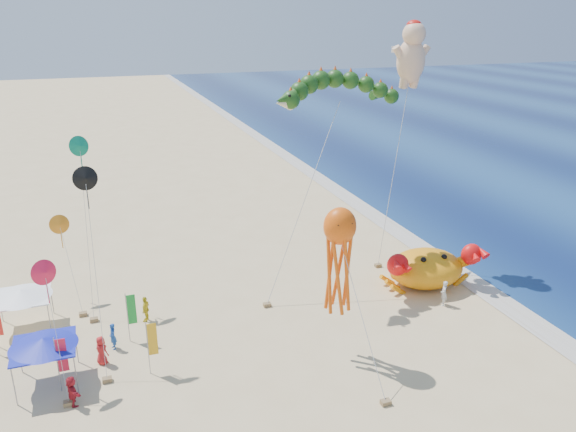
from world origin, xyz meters
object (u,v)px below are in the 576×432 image
(dragon_kite, at_px, (338,94))
(octopus_kite, at_px, (339,252))
(crab_inflatable, at_px, (427,267))
(cherub_kite, at_px, (412,53))
(canopy_white, at_px, (21,294))
(canopy_blue, at_px, (43,343))

(dragon_kite, distance_m, octopus_kite, 12.99)
(crab_inflatable, bearing_deg, dragon_kite, 141.15)
(crab_inflatable, height_order, cherub_kite, cherub_kite)
(octopus_kite, height_order, canopy_white, octopus_kite)
(cherub_kite, bearing_deg, octopus_kite, -133.04)
(cherub_kite, relative_size, canopy_white, 5.04)
(crab_inflatable, relative_size, canopy_blue, 2.14)
(dragon_kite, height_order, canopy_blue, dragon_kite)
(canopy_white, bearing_deg, octopus_kite, -27.33)
(dragon_kite, height_order, octopus_kite, dragon_kite)
(cherub_kite, xyz_separation_m, canopy_white, (-27.64, -2.44, -13.41))
(cherub_kite, bearing_deg, canopy_blue, -161.44)
(canopy_blue, bearing_deg, octopus_kite, -9.25)
(crab_inflatable, height_order, dragon_kite, dragon_kite)
(dragon_kite, bearing_deg, crab_inflatable, -38.85)
(cherub_kite, distance_m, canopy_blue, 30.59)
(canopy_blue, bearing_deg, cherub_kite, 18.56)
(crab_inflatable, xyz_separation_m, octopus_kite, (-9.63, -5.73, 4.91))
(cherub_kite, height_order, canopy_blue, cherub_kite)
(dragon_kite, distance_m, cherub_kite, 6.87)
(octopus_kite, bearing_deg, crab_inflatable, 30.75)
(dragon_kite, bearing_deg, cherub_kite, 10.90)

